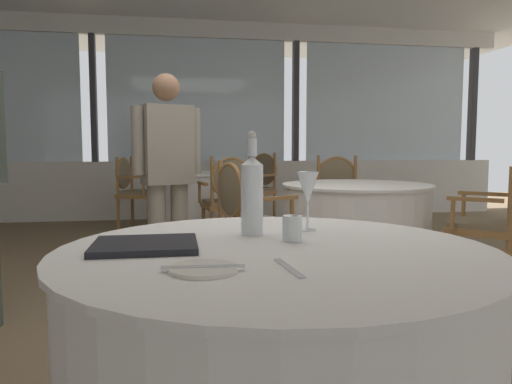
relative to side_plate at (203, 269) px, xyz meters
name	(u,v)px	position (x,y,z in m)	size (l,w,h in m)	color
ground_plane	(233,315)	(0.28, 1.76, -0.75)	(14.98, 14.98, 0.00)	#756047
window_wall_far	(198,141)	(0.28, 6.09, 0.41)	(9.50, 0.14, 2.90)	silver
foreground_table	(276,366)	(0.23, 0.24, -0.38)	(1.32, 1.32, 0.74)	white
side_plate	(203,269)	(0.00, 0.00, 0.00)	(0.17, 0.17, 0.01)	silver
butter_knife	(203,267)	(0.00, 0.00, 0.01)	(0.20, 0.02, 0.00)	silver
dinner_fork	(289,268)	(0.21, -0.01, 0.00)	(0.19, 0.02, 0.00)	silver
water_bottle	(252,193)	(0.20, 0.48, 0.14)	(0.08, 0.08, 0.36)	white
wine_glass	(308,189)	(0.41, 0.52, 0.15)	(0.08, 0.08, 0.22)	white
water_tumbler	(292,228)	(0.31, 0.34, 0.04)	(0.06, 0.06, 0.08)	white
menu_book	(145,245)	(-0.16, 0.30, 0.01)	(0.31, 0.25, 0.02)	black
background_table_0	(207,203)	(0.31, 4.77, -0.38)	(1.09, 1.09, 0.74)	white
dining_chair_0_0	(258,182)	(1.06, 5.39, -0.17)	(0.65, 0.66, 0.98)	olive
dining_chair_0_1	(134,187)	(-0.59, 5.10, -0.19)	(0.59, 0.63, 0.94)	olive
dining_chair_0_2	(228,195)	(0.48, 3.81, -0.19)	(0.59, 0.53, 0.97)	olive
background_table_1	(356,227)	(1.44, 2.69, -0.38)	(1.26, 1.26, 0.74)	white
dining_chair_1_0	(338,193)	(1.64, 3.73, -0.18)	(0.60, 0.54, 0.96)	olive
dining_chair_1_1	(246,213)	(0.45, 2.35, -0.19)	(0.59, 0.63, 0.95)	olive
dining_chair_1_2	(494,216)	(2.24, 2.01, -0.20)	(0.65, 0.66, 0.92)	olive
diner_person_1	(167,168)	(-0.12, 2.48, 0.15)	(0.50, 0.31, 1.59)	gray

